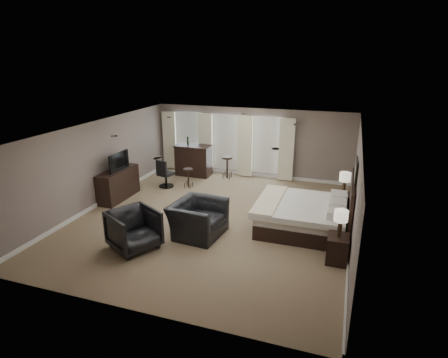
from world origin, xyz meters
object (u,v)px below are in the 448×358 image
(nightstand_near, at_px, (337,249))
(armchair_near, at_px, (198,213))
(bar_stool_left, at_px, (188,178))
(desk_chair, at_px, (166,173))
(lamp_near, at_px, (340,224))
(bed, at_px, (307,203))
(bar_counter, at_px, (194,160))
(bar_stool_right, at_px, (227,167))
(tv, at_px, (117,168))
(armchair_far, at_px, (134,228))
(nightstand_far, at_px, (342,203))
(dresser, at_px, (118,184))
(lamp_far, at_px, (344,183))

(nightstand_near, distance_m, armchair_near, 3.52)
(bar_stool_left, relative_size, desk_chair, 0.69)
(lamp_near, bearing_deg, nightstand_near, 0.00)
(desk_chair, bearing_deg, bed, 174.24)
(bar_counter, distance_m, desk_chair, 1.62)
(armchair_near, distance_m, bar_stool_left, 3.65)
(armchair_near, distance_m, bar_stool_right, 4.72)
(nightstand_near, xyz_separation_m, desk_chair, (-5.98, 3.27, 0.19))
(tv, bearing_deg, armchair_near, -114.24)
(nightstand_near, height_order, armchair_far, armchair_far)
(nightstand_far, relative_size, armchair_far, 0.55)
(armchair_far, xyz_separation_m, desk_chair, (-1.31, 4.21, -0.03))
(armchair_far, bearing_deg, nightstand_near, -50.06)
(nightstand_near, height_order, dresser, dresser)
(bar_counter, distance_m, bar_stool_left, 1.46)
(lamp_near, height_order, lamp_far, lamp_near)
(armchair_near, height_order, bar_counter, armchair_near)
(nightstand_near, xyz_separation_m, lamp_near, (0.00, 0.00, 0.63))
(lamp_near, height_order, armchair_near, lamp_near)
(dresser, relative_size, desk_chair, 1.66)
(lamp_far, xyz_separation_m, desk_chair, (-5.98, 0.37, -0.42))
(dresser, distance_m, desk_chair, 1.77)
(lamp_far, height_order, desk_chair, lamp_far)
(lamp_far, distance_m, bar_stool_right, 4.71)
(nightstand_far, bearing_deg, armchair_far, -140.65)
(armchair_near, bearing_deg, lamp_far, -47.00)
(nightstand_far, distance_m, tv, 7.05)
(bar_stool_right, bearing_deg, nightstand_near, -49.04)
(nightstand_far, distance_m, armchair_near, 4.41)
(nightstand_far, xyz_separation_m, armchair_far, (-4.68, -3.83, 0.24))
(nightstand_near, relative_size, desk_chair, 0.62)
(tv, relative_size, armchair_near, 0.73)
(lamp_far, xyz_separation_m, bar_stool_left, (-5.21, 0.56, -0.57))
(bar_stool_left, distance_m, desk_chair, 0.81)
(lamp_far, height_order, armchair_far, lamp_far)
(nightstand_far, xyz_separation_m, lamp_far, (0.00, 0.00, 0.63))
(bar_stool_right, bearing_deg, lamp_near, -49.04)
(tv, xyz_separation_m, bar_stool_left, (1.71, 1.68, -0.69))
(dresser, relative_size, bar_counter, 1.23)
(armchair_far, height_order, bar_counter, bar_counter)
(bar_stool_left, bearing_deg, bed, -24.93)
(bed, relative_size, nightstand_far, 3.99)
(bar_stool_right, bearing_deg, bar_counter, -178.03)
(armchair_near, height_order, armchair_far, armchair_near)
(nightstand_near, height_order, bar_counter, bar_counter)
(lamp_far, relative_size, tv, 0.65)
(armchair_near, distance_m, desk_chair, 3.92)
(armchair_near, bearing_deg, bar_stool_right, 14.80)
(tv, bearing_deg, desk_chair, -31.99)
(armchair_far, relative_size, bar_stool_right, 1.27)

